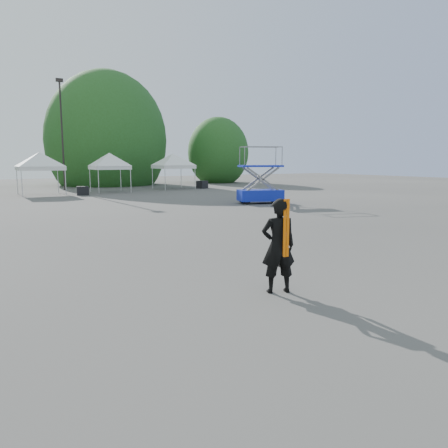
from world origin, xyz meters
TOP-DOWN VIEW (x-y plane):
  - ground at (0.00, 0.00)m, footprint 120.00×120.00m
  - light_pole_east at (3.00, 32.00)m, footprint 0.60×0.25m
  - tree_mid_e at (9.00, 39.00)m, footprint 5.12×5.12m
  - tree_far_e at (22.00, 37.00)m, footprint 3.84×3.84m
  - tent_e at (0.35, 27.52)m, footprint 4.67×4.67m
  - tent_f at (5.88, 27.64)m, footprint 4.11×4.11m
  - tent_g at (12.34, 28.87)m, footprint 4.58×4.58m
  - man at (0.47, -2.42)m, footprint 0.83×0.68m
  - scissor_lift at (11.14, 13.07)m, footprint 3.04×2.15m
  - crate_mid at (3.05, 25.43)m, footprint 1.00×0.84m
  - crate_east at (14.92, 27.94)m, footprint 1.17×1.05m

SIDE VIEW (x-z plane):
  - ground at x=0.00m, z-range 0.00..0.00m
  - crate_mid at x=3.05m, z-range 0.00..0.69m
  - crate_east at x=14.92m, z-range 0.00..0.74m
  - man at x=0.47m, z-range 0.00..1.96m
  - scissor_lift at x=11.14m, z-range 0.01..3.56m
  - tent_f at x=5.88m, z-range 1.12..5.00m
  - tent_g at x=12.34m, z-range 1.12..5.00m
  - tent_e at x=0.35m, z-range 1.12..5.00m
  - tree_far_e at x=22.00m, z-range 0.70..6.55m
  - tree_mid_e at x=9.00m, z-range 0.94..8.74m
  - light_pole_east at x=3.00m, z-range 0.62..10.42m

